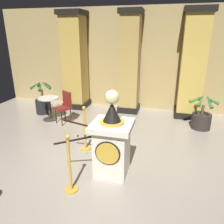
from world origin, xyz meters
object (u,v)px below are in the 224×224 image
at_px(potted_palm_left, 43,103).
at_px(cafe_table, 49,106).
at_px(pedestal_clock, 112,142).
at_px(cafe_chair_red, 65,105).
at_px(stanchion_near, 85,135).
at_px(stanchion_far, 70,172).
at_px(potted_palm_right, 202,118).

height_order(potted_palm_left, cafe_table, potted_palm_left).
distance_m(pedestal_clock, cafe_chair_red, 2.96).
distance_m(pedestal_clock, cafe_table, 3.45).
relative_size(stanchion_near, stanchion_far, 1.00).
bearing_deg(potted_palm_right, stanchion_near, -144.08).
bearing_deg(stanchion_far, potted_palm_right, 54.18).
xyz_separation_m(stanchion_far, potted_palm_left, (-2.59, 3.43, -0.03)).
height_order(stanchion_far, potted_palm_right, stanchion_far).
bearing_deg(cafe_table, stanchion_near, -40.10).
bearing_deg(stanchion_near, pedestal_clock, -41.09).
height_order(potted_palm_right, cafe_chair_red, potted_palm_right).
distance_m(pedestal_clock, stanchion_far, 0.93).
xyz_separation_m(stanchion_near, cafe_table, (-1.79, 1.51, 0.09)).
bearing_deg(potted_palm_right, stanchion_far, -125.82).
bearing_deg(pedestal_clock, potted_palm_left, 138.99).
distance_m(stanchion_near, stanchion_far, 1.46).
distance_m(potted_palm_right, cafe_chair_red, 4.01).
bearing_deg(pedestal_clock, stanchion_near, 138.91).
relative_size(stanchion_near, potted_palm_left, 0.93).
distance_m(pedestal_clock, potted_palm_left, 4.18).
relative_size(potted_palm_left, potted_palm_right, 1.11).
xyz_separation_m(pedestal_clock, stanchion_near, (-0.84, 0.73, -0.28)).
relative_size(stanchion_near, potted_palm_right, 1.03).
bearing_deg(pedestal_clock, cafe_table, 139.58).
bearing_deg(stanchion_far, pedestal_clock, 51.77).
bearing_deg(potted_palm_left, cafe_chair_red, -27.77).
bearing_deg(stanchion_far, stanchion_near, 101.35).
bearing_deg(stanchion_near, potted_palm_right, 35.92).
distance_m(stanchion_far, potted_palm_right, 4.23).
bearing_deg(stanchion_far, cafe_table, 125.26).
height_order(pedestal_clock, stanchion_near, pedestal_clock).
relative_size(potted_palm_left, cafe_chair_red, 1.20).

